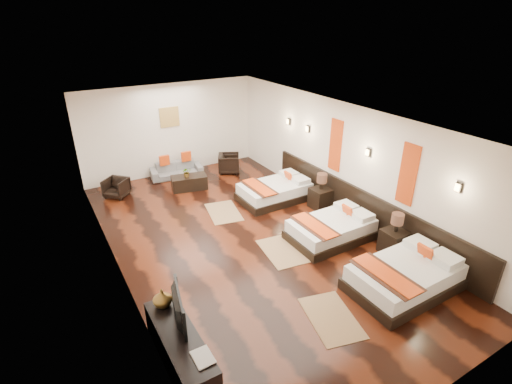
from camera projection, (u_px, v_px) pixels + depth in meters
floor at (247, 239)px, 8.80m from camera, size 5.50×9.50×0.01m
ceiling at (245, 119)px, 7.60m from camera, size 5.50×9.50×0.01m
back_wall at (170, 130)px, 11.89m from camera, size 5.50×0.01×2.80m
left_wall at (113, 215)px, 6.93m from camera, size 0.01×9.50×2.80m
right_wall at (343, 160)px, 9.47m from camera, size 0.01×9.50×2.80m
headboard_panel at (361, 208)px, 9.24m from camera, size 0.08×6.60×0.90m
bed_near at (405, 276)px, 7.14m from camera, size 2.06×1.30×0.79m
bed_mid at (332, 229)px, 8.74m from camera, size 1.90×1.20×0.73m
bed_far at (275, 191)px, 10.56m from camera, size 1.91×1.20×0.73m
nightstand_a at (394, 239)px, 8.19m from camera, size 0.47×0.47×0.94m
nightstand_b at (321, 196)px, 10.08m from camera, size 0.49×0.49×0.96m
jute_mat_near at (331, 318)px, 6.54m from camera, size 1.02×1.35×0.01m
jute_mat_mid at (282, 251)px, 8.35m from camera, size 0.91×1.29×0.01m
jute_mat_far at (224, 212)px, 9.97m from camera, size 0.97×1.32×0.01m
tv_console at (180, 348)px, 5.61m from camera, size 0.50×1.80×0.55m
tv at (174, 308)px, 5.61m from camera, size 0.31×0.91×0.52m
book at (194, 362)px, 5.05m from camera, size 0.25×0.34×0.03m
figurine at (162, 298)px, 5.96m from camera, size 0.30×0.30×0.31m
sofa at (177, 170)px, 12.02m from camera, size 1.65×0.83×0.46m
armchair_left at (116, 188)px, 10.71m from camera, size 0.82×0.82×0.54m
armchair_right at (229, 163)px, 12.33m from camera, size 0.89×0.88×0.60m
coffee_table at (189, 182)px, 11.21m from camera, size 1.08×0.70×0.40m
table_plant at (187, 172)px, 11.03m from camera, size 0.30×0.27×0.28m
orange_panel_a at (408, 175)px, 7.86m from camera, size 0.04×0.40×1.30m
orange_panel_b at (336, 145)px, 9.57m from camera, size 0.04×0.40×1.30m
sconce_near at (458, 187)px, 6.93m from camera, size 0.07×0.12×0.18m
sconce_mid at (368, 152)px, 8.64m from camera, size 0.07×0.12×0.18m
sconce_far at (308, 129)px, 10.35m from camera, size 0.07×0.12×0.18m
sconce_lounge at (288, 121)px, 11.05m from camera, size 0.07×0.12×0.18m
gold_artwork at (169, 117)px, 11.71m from camera, size 0.60×0.04×0.60m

